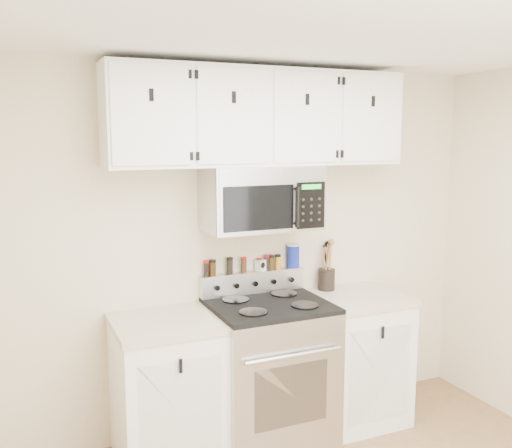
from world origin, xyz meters
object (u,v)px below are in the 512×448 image
at_px(utensil_crock, 326,278).
at_px(salt_canister, 293,256).
at_px(microwave, 262,198).
at_px(range, 269,370).

relative_size(utensil_crock, salt_canister, 2.10).
bearing_deg(utensil_crock, microwave, -169.52).
distance_m(microwave, salt_canister, 0.57).
xyz_separation_m(microwave, salt_canister, (0.32, 0.16, -0.44)).
bearing_deg(utensil_crock, salt_canister, 168.48).
bearing_deg(microwave, range, -90.23).
distance_m(microwave, utensil_crock, 0.84).
bearing_deg(salt_canister, microwave, -153.74).
height_order(utensil_crock, salt_canister, utensil_crock).
height_order(range, salt_canister, salt_canister).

